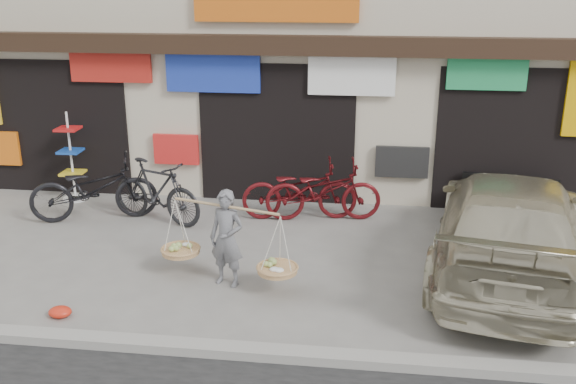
# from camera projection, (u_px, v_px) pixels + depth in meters

# --- Properties ---
(ground) EXTENTS (70.00, 70.00, 0.00)m
(ground) POSITION_uv_depth(u_px,v_px,m) (244.00, 278.00, 9.50)
(ground) COLOR gray
(ground) RESTS_ON ground
(kerb) EXTENTS (70.00, 0.25, 0.12)m
(kerb) POSITION_uv_depth(u_px,v_px,m) (211.00, 349.00, 7.60)
(kerb) COLOR gray
(kerb) RESTS_ON ground
(shophouse_block) EXTENTS (14.00, 6.32, 7.00)m
(shophouse_block) POSITION_uv_depth(u_px,v_px,m) (295.00, 13.00, 14.41)
(shophouse_block) COLOR beige
(shophouse_block) RESTS_ON ground
(street_vendor) EXTENTS (2.08, 1.01, 1.43)m
(street_vendor) POSITION_uv_depth(u_px,v_px,m) (227.00, 243.00, 9.12)
(street_vendor) COLOR slate
(street_vendor) RESTS_ON ground
(bike_0) EXTENTS (2.39, 1.49, 1.19)m
(bike_0) POSITION_uv_depth(u_px,v_px,m) (94.00, 189.00, 11.60)
(bike_0) COLOR black
(bike_0) RESTS_ON ground
(bike_1) EXTENTS (1.99, 1.23, 1.16)m
(bike_1) POSITION_uv_depth(u_px,v_px,m) (156.00, 191.00, 11.50)
(bike_1) COLOR black
(bike_1) RESTS_ON ground
(bike_2) EXTENTS (2.19, 1.05, 1.10)m
(bike_2) POSITION_uv_depth(u_px,v_px,m) (300.00, 190.00, 11.66)
(bike_2) COLOR #530E12
(bike_2) RESTS_ON ground
(bike_3) EXTENTS (2.19, 1.05, 1.10)m
(bike_3) POSITION_uv_depth(u_px,v_px,m) (323.00, 191.00, 11.61)
(bike_3) COLOR #530E12
(bike_3) RESTS_ON ground
(suv) EXTENTS (3.06, 5.49, 1.50)m
(suv) POSITION_uv_depth(u_px,v_px,m) (510.00, 224.00, 9.52)
(suv) COLOR #BEB699
(suv) RESTS_ON ground
(display_rack) EXTENTS (0.49, 0.49, 1.78)m
(display_rack) POSITION_uv_depth(u_px,v_px,m) (72.00, 165.00, 12.60)
(display_rack) COLOR silver
(display_rack) RESTS_ON ground
(red_bag) EXTENTS (0.31, 0.25, 0.14)m
(red_bag) POSITION_uv_depth(u_px,v_px,m) (60.00, 312.00, 8.41)
(red_bag) COLOR red
(red_bag) RESTS_ON ground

